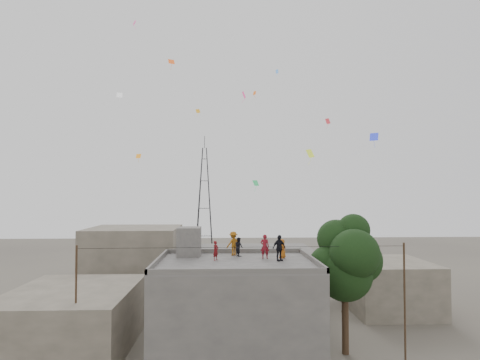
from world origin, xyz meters
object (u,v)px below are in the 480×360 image
object	(u,v)px
person_red_adult	(265,246)
person_dark_adult	(279,248)
tree	(347,260)
transmission_tower	(204,202)
stair_head_box	(189,242)

from	to	relation	value
person_red_adult	person_dark_adult	distance (m)	1.29
tree	person_red_adult	size ratio (longest dim) A/B	5.62
transmission_tower	tree	bearing A→B (deg)	-73.91
transmission_tower	person_dark_adult	bearing A→B (deg)	-80.25
stair_head_box	person_red_adult	bearing A→B (deg)	-14.61
tree	transmission_tower	distance (m)	41.12
stair_head_box	person_red_adult	distance (m)	5.37
stair_head_box	tree	xyz separation A→B (m)	(10.57, -2.00, -1.00)
stair_head_box	tree	bearing A→B (deg)	-10.74
tree	transmission_tower	size ratio (longest dim) A/B	0.45
tree	transmission_tower	bearing A→B (deg)	106.09
transmission_tower	person_dark_adult	size ratio (longest dim) A/B	11.91
person_red_adult	tree	bearing A→B (deg)	-175.95
tree	person_dark_adult	bearing A→B (deg)	-175.87
stair_head_box	person_dark_adult	world-z (taller)	stair_head_box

